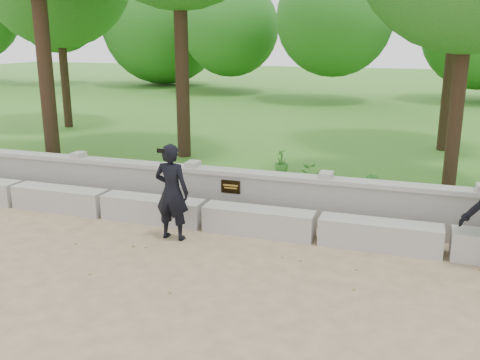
# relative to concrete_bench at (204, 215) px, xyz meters

# --- Properties ---
(ground) EXTENTS (80.00, 80.00, 0.00)m
(ground) POSITION_rel_concrete_bench_xyz_m (-0.00, -1.90, -0.22)
(ground) COLOR tan
(ground) RESTS_ON ground
(lawn) EXTENTS (40.00, 22.00, 0.25)m
(lawn) POSITION_rel_concrete_bench_xyz_m (-0.00, 12.10, -0.10)
(lawn) COLOR #36711F
(lawn) RESTS_ON ground
(concrete_bench) EXTENTS (11.90, 0.45, 0.45)m
(concrete_bench) POSITION_rel_concrete_bench_xyz_m (0.00, 0.00, 0.00)
(concrete_bench) COLOR #ABA8A1
(concrete_bench) RESTS_ON ground
(parapet_wall) EXTENTS (12.50, 0.35, 0.90)m
(parapet_wall) POSITION_rel_concrete_bench_xyz_m (0.00, 0.70, 0.24)
(parapet_wall) COLOR #A09E97
(parapet_wall) RESTS_ON ground
(man_main) EXTENTS (0.60, 0.54, 1.61)m
(man_main) POSITION_rel_concrete_bench_xyz_m (-0.29, -0.65, 0.58)
(man_main) COLOR black
(man_main) RESTS_ON ground
(shrub_a) EXTENTS (0.31, 0.33, 0.52)m
(shrub_a) POSITION_rel_concrete_bench_xyz_m (-1.44, 1.40, 0.28)
(shrub_a) COLOR #39802B
(shrub_a) RESTS_ON lawn
(shrub_b) EXTENTS (0.41, 0.41, 0.58)m
(shrub_b) POSITION_rel_concrete_bench_xyz_m (2.72, 1.40, 0.32)
(shrub_b) COLOR #39802B
(shrub_b) RESTS_ON lawn
(shrub_c) EXTENTS (0.55, 0.50, 0.53)m
(shrub_c) POSITION_rel_concrete_bench_xyz_m (1.54, 1.93, 0.29)
(shrub_c) COLOR #39802B
(shrub_c) RESTS_ON lawn
(shrub_d) EXTENTS (0.32, 0.35, 0.58)m
(shrub_d) POSITION_rel_concrete_bench_xyz_m (0.59, 3.14, 0.32)
(shrub_d) COLOR #39802B
(shrub_d) RESTS_ON lawn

